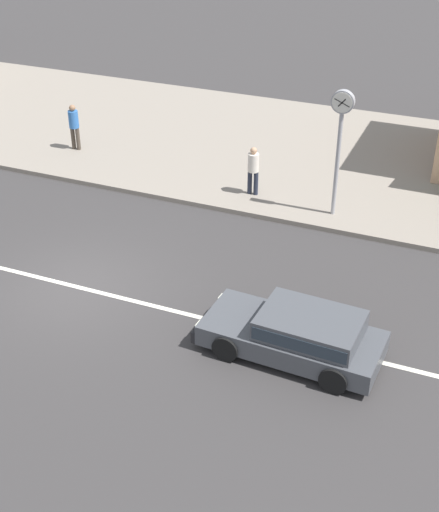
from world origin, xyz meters
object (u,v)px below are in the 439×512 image
object	(u,v)px
hatchback_dark_grey_3	(298,333)
pedestrian_mid_kerb	(253,167)
pedestrian_near_clock	(74,124)
street_clock	(341,124)

from	to	relation	value
hatchback_dark_grey_3	pedestrian_mid_kerb	xyz separation A→B (m)	(-3.55, 6.80, 0.45)
pedestrian_mid_kerb	hatchback_dark_grey_3	bearing A→B (deg)	-62.46
pedestrian_near_clock	pedestrian_mid_kerb	bearing A→B (deg)	-7.90
street_clock	pedestrian_mid_kerb	world-z (taller)	street_clock
hatchback_dark_grey_3	street_clock	bearing A→B (deg)	98.08
street_clock	pedestrian_near_clock	world-z (taller)	street_clock
street_clock	pedestrian_near_clock	bearing A→B (deg)	172.34
hatchback_dark_grey_3	street_clock	xyz separation A→B (m)	(-0.92, 6.48, 2.32)
street_clock	pedestrian_mid_kerb	distance (m)	3.24
pedestrian_near_clock	pedestrian_mid_kerb	size ratio (longest dim) A/B	1.05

